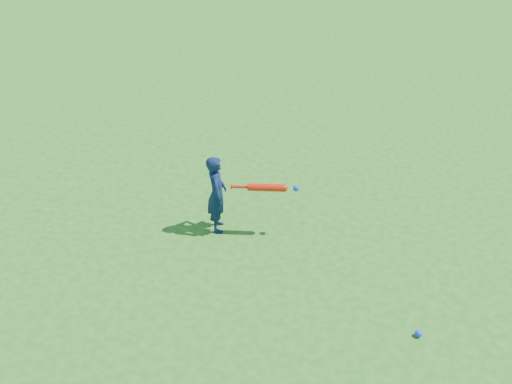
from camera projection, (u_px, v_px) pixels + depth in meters
The scene contains 4 objects.
ground at pixel (278, 235), 7.38m from camera, with size 80.00×80.00×0.00m, color #236718.
child at pixel (217, 194), 7.24m from camera, with size 0.38×0.25×1.05m, color #0D1C3F.
ground_ball_blue at pixel (418, 334), 5.79m from camera, with size 0.07×0.07×0.07m, color blue.
bat_swing at pixel (269, 188), 7.09m from camera, with size 0.84×0.27×0.10m.
Camera 1 is at (1.56, -5.88, 4.22)m, focal length 40.00 mm.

